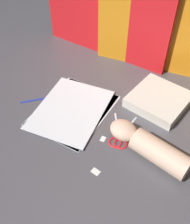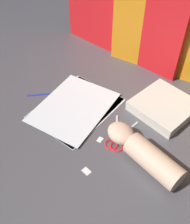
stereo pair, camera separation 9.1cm
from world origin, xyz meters
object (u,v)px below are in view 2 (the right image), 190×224
at_px(scissors, 117,139).
at_px(hand_forearm, 144,152).
at_px(book_closed, 164,106).
at_px(paper_stack, 75,107).

bearing_deg(scissors, hand_forearm, -12.31).
relative_size(book_closed, hand_forearm, 0.82).
xyz_separation_m(paper_stack, hand_forearm, (0.32, -0.06, 0.03)).
xyz_separation_m(paper_stack, book_closed, (0.28, 0.18, 0.02)).
height_order(scissors, hand_forearm, hand_forearm).
bearing_deg(paper_stack, hand_forearm, -11.06).
height_order(paper_stack, book_closed, book_closed).
relative_size(paper_stack, book_closed, 1.37).
bearing_deg(paper_stack, scissors, -10.42).
xyz_separation_m(paper_stack, scissors, (0.21, -0.04, 0.00)).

